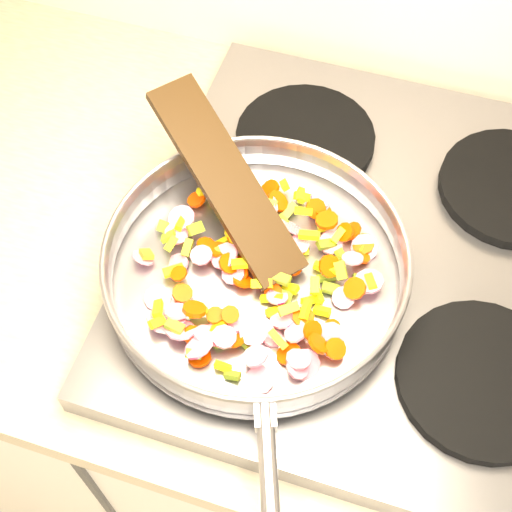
% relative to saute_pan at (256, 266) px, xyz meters
% --- Properties ---
extents(cooktop, '(0.60, 0.60, 0.04)m').
position_rel_saute_pan_xyz_m(cooktop, '(0.13, 0.10, -0.07)').
color(cooktop, '#939399').
rests_on(cooktop, counter_top).
extents(grate_fl, '(0.19, 0.19, 0.02)m').
position_rel_saute_pan_xyz_m(grate_fl, '(-0.01, -0.04, -0.04)').
color(grate_fl, black).
rests_on(grate_fl, cooktop).
extents(grate_fr, '(0.19, 0.19, 0.02)m').
position_rel_saute_pan_xyz_m(grate_fr, '(0.27, -0.04, -0.04)').
color(grate_fr, black).
rests_on(grate_fr, cooktop).
extents(grate_bl, '(0.19, 0.19, 0.02)m').
position_rel_saute_pan_xyz_m(grate_bl, '(-0.01, 0.24, -0.04)').
color(grate_bl, black).
rests_on(grate_bl, cooktop).
extents(grate_br, '(0.19, 0.19, 0.02)m').
position_rel_saute_pan_xyz_m(grate_br, '(0.27, 0.24, -0.04)').
color(grate_br, black).
rests_on(grate_br, cooktop).
extents(saute_pan, '(0.39, 0.54, 0.06)m').
position_rel_saute_pan_xyz_m(saute_pan, '(0.00, 0.00, 0.00)').
color(saute_pan, '#9E9EA5').
rests_on(saute_pan, grate_fl).
extents(vegetable_heap, '(0.30, 0.28, 0.05)m').
position_rel_saute_pan_xyz_m(vegetable_heap, '(0.01, -0.00, -0.01)').
color(vegetable_heap, '#C6134C').
rests_on(vegetable_heap, saute_pan).
extents(wooden_spatula, '(0.24, 0.21, 0.10)m').
position_rel_saute_pan_xyz_m(wooden_spatula, '(-0.06, 0.08, 0.04)').
color(wooden_spatula, black).
rests_on(wooden_spatula, saute_pan).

